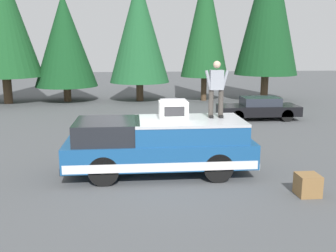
{
  "coord_description": "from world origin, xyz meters",
  "views": [
    {
      "loc": [
        -10.78,
        0.62,
        3.81
      ],
      "look_at": [
        0.83,
        -0.42,
        1.35
      ],
      "focal_mm": 41.39,
      "sensor_mm": 36.0,
      "label": 1
    }
  ],
  "objects_px": {
    "compressor_unit": "(173,109)",
    "parked_car_black": "(259,108)",
    "wooden_crate": "(308,185)",
    "pickup_truck": "(160,145)",
    "person_on_truck_bed": "(216,88)"
  },
  "relations": [
    {
      "from": "pickup_truck",
      "to": "wooden_crate",
      "type": "bearing_deg",
      "value": -119.37
    },
    {
      "from": "compressor_unit",
      "to": "parked_car_black",
      "type": "relative_size",
      "value": 0.2
    },
    {
      "from": "parked_car_black",
      "to": "wooden_crate",
      "type": "xyz_separation_m",
      "value": [
        -10.23,
        2.01,
        -0.3
      ]
    },
    {
      "from": "pickup_truck",
      "to": "parked_car_black",
      "type": "distance_m",
      "value": 9.95
    },
    {
      "from": "person_on_truck_bed",
      "to": "parked_car_black",
      "type": "height_order",
      "value": "person_on_truck_bed"
    },
    {
      "from": "wooden_crate",
      "to": "parked_car_black",
      "type": "bearing_deg",
      "value": -11.14
    },
    {
      "from": "parked_car_black",
      "to": "pickup_truck",
      "type": "bearing_deg",
      "value": 145.16
    },
    {
      "from": "compressor_unit",
      "to": "person_on_truck_bed",
      "type": "xyz_separation_m",
      "value": [
        0.04,
        -1.29,
        0.62
      ]
    },
    {
      "from": "compressor_unit",
      "to": "person_on_truck_bed",
      "type": "bearing_deg",
      "value": -88.16
    },
    {
      "from": "person_on_truck_bed",
      "to": "wooden_crate",
      "type": "xyz_separation_m",
      "value": [
        -2.28,
        -1.96,
        -2.27
      ]
    },
    {
      "from": "pickup_truck",
      "to": "wooden_crate",
      "type": "distance_m",
      "value": 4.25
    },
    {
      "from": "pickup_truck",
      "to": "person_on_truck_bed",
      "type": "bearing_deg",
      "value": -82.86
    },
    {
      "from": "pickup_truck",
      "to": "compressor_unit",
      "type": "relative_size",
      "value": 6.6
    },
    {
      "from": "person_on_truck_bed",
      "to": "compressor_unit",
      "type": "bearing_deg",
      "value": 91.84
    },
    {
      "from": "pickup_truck",
      "to": "wooden_crate",
      "type": "relative_size",
      "value": 9.89
    }
  ]
}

